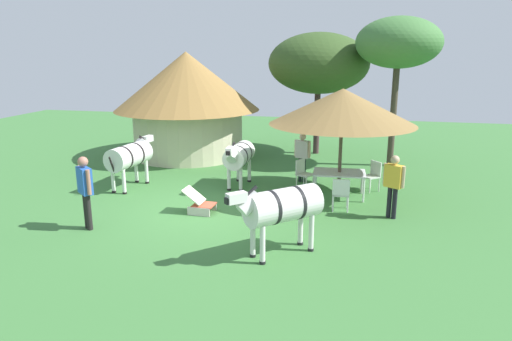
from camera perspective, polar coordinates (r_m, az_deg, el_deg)
The scene contains 16 objects.
ground_plane at distance 12.46m, azimuth -6.00°, elevation -4.97°, with size 36.00×36.00×0.00m, color #3B7337.
thatched_hut at distance 18.68m, azimuth -8.44°, elevation 8.80°, with size 5.68×5.68×4.09m.
shade_umbrella at distance 13.26m, azimuth 10.57°, elevation 7.72°, with size 4.10×4.10×3.12m.
patio_dining_table at distance 13.62m, azimuth 10.18°, elevation -0.49°, with size 1.53×1.03×0.74m.
patio_chair_east_end at distance 14.46m, azimuth 14.15°, elevation -0.41°, with size 0.61×0.61×0.90m.
patio_chair_near_lawn at distance 14.32m, azimuth 5.77°, elevation -0.17°, with size 0.58×0.59×0.90m.
patio_chair_west_end at distance 12.43m, azimuth 10.36°, elevation -2.64°, with size 0.47×0.45×0.90m.
guest_beside_umbrella at distance 12.11m, azimuth 16.52°, elevation -1.22°, with size 0.51×0.40×1.63m.
guest_behind_table at distance 14.95m, azimuth 5.72°, elevation 2.17°, with size 0.54×0.34×1.59m.
standing_watcher at distance 11.58m, azimuth -20.23°, elevation -1.80°, with size 0.51×0.47×1.77m.
striped_lounge_chair at distance 12.30m, azimuth -6.89°, elevation -3.99°, with size 0.82×0.58×0.65m.
zebra_nearest_camera at distance 9.52m, azimuth 3.05°, elevation -4.43°, with size 1.81×1.75×1.60m.
zebra_by_umbrella at distance 14.75m, azimuth -15.20°, elevation 1.73°, with size 0.90×2.26×1.54m.
zebra_toward_hut at distance 14.35m, azimuth -2.13°, elevation 1.82°, with size 0.69×2.09×1.52m.
acacia_tree_behind_hut at distance 17.42m, azimuth 17.09°, elevation 14.68°, with size 2.96×2.96×5.29m.
acacia_tree_right_background at distance 18.97m, azimuth 7.70°, elevation 12.89°, with size 3.98×3.98×4.83m.
Camera 1 is at (3.80, -11.11, 4.16)m, focal length 32.60 mm.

